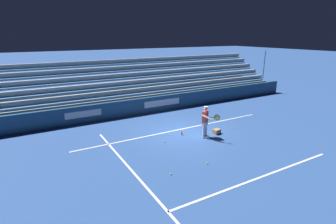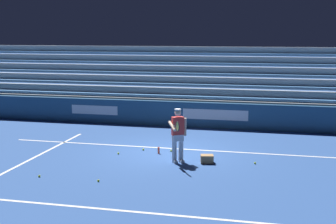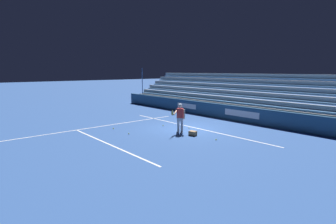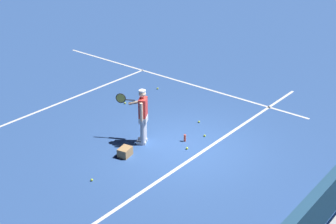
{
  "view_description": "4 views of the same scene",
  "coord_description": "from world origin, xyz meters",
  "px_view_note": "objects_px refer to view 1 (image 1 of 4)",
  "views": [
    {
      "loc": [
        7.53,
        11.5,
        5.31
      ],
      "look_at": [
        0.87,
        -0.16,
        1.29
      ],
      "focal_mm": 28.0,
      "sensor_mm": 36.0,
      "label": 1
    },
    {
      "loc": [
        -3.6,
        15.23,
        4.05
      ],
      "look_at": [
        -0.15,
        0.59,
        1.5
      ],
      "focal_mm": 50.0,
      "sensor_mm": 36.0,
      "label": 2
    },
    {
      "loc": [
        -11.48,
        11.5,
        3.63
      ],
      "look_at": [
        0.78,
        0.93,
        1.05
      ],
      "focal_mm": 28.0,
      "sensor_mm": 36.0,
      "label": 3
    },
    {
      "loc": [
        -9.73,
        -7.21,
        6.81
      ],
      "look_at": [
        0.44,
        1.1,
        0.67
      ],
      "focal_mm": 50.0,
      "sensor_mm": 36.0,
      "label": 4
    }
  ],
  "objects_px": {
    "tennis_ball_far_left": "(169,135)",
    "water_bottle": "(182,133)",
    "tennis_ball_on_baseline": "(234,127)",
    "tennis_player": "(205,122)",
    "tennis_ball_near_player": "(165,142)",
    "tennis_ball_far_right": "(171,174)",
    "tennis_ball_midcourt": "(207,163)",
    "ball_box_cardboard": "(217,131)",
    "tennis_ball_toward_net": "(184,131)"
  },
  "relations": [
    {
      "from": "tennis_ball_midcourt",
      "to": "tennis_ball_on_baseline",
      "type": "distance_m",
      "value": 4.97
    },
    {
      "from": "ball_box_cardboard",
      "to": "tennis_ball_toward_net",
      "type": "bearing_deg",
      "value": -38.68
    },
    {
      "from": "tennis_ball_far_left",
      "to": "tennis_ball_midcourt",
      "type": "bearing_deg",
      "value": 86.32
    },
    {
      "from": "tennis_ball_far_right",
      "to": "water_bottle",
      "type": "distance_m",
      "value": 4.26
    },
    {
      "from": "tennis_ball_midcourt",
      "to": "tennis_ball_far_left",
      "type": "xyz_separation_m",
      "value": [
        -0.23,
        -3.64,
        0.0
      ]
    },
    {
      "from": "tennis_ball_midcourt",
      "to": "tennis_ball_far_right",
      "type": "xyz_separation_m",
      "value": [
        1.79,
        -0.0,
        0.0
      ]
    },
    {
      "from": "tennis_ball_near_player",
      "to": "water_bottle",
      "type": "height_order",
      "value": "water_bottle"
    },
    {
      "from": "tennis_ball_far_right",
      "to": "tennis_ball_on_baseline",
      "type": "bearing_deg",
      "value": -154.88
    },
    {
      "from": "tennis_ball_on_baseline",
      "to": "tennis_player",
      "type": "bearing_deg",
      "value": 8.58
    },
    {
      "from": "ball_box_cardboard",
      "to": "tennis_ball_near_player",
      "type": "xyz_separation_m",
      "value": [
        3.08,
        -0.38,
        -0.1
      ]
    },
    {
      "from": "tennis_ball_near_player",
      "to": "tennis_ball_far_right",
      "type": "distance_m",
      "value": 3.22
    },
    {
      "from": "tennis_ball_near_player",
      "to": "tennis_ball_toward_net",
      "type": "distance_m",
      "value": 1.82
    },
    {
      "from": "tennis_ball_midcourt",
      "to": "ball_box_cardboard",
      "type": "bearing_deg",
      "value": -135.95
    },
    {
      "from": "tennis_ball_near_player",
      "to": "tennis_ball_far_right",
      "type": "height_order",
      "value": "same"
    },
    {
      "from": "tennis_player",
      "to": "tennis_ball_far_right",
      "type": "height_order",
      "value": "tennis_player"
    },
    {
      "from": "tennis_player",
      "to": "ball_box_cardboard",
      "type": "height_order",
      "value": "tennis_player"
    },
    {
      "from": "tennis_player",
      "to": "tennis_ball_toward_net",
      "type": "height_order",
      "value": "tennis_player"
    },
    {
      "from": "tennis_player",
      "to": "tennis_ball_near_player",
      "type": "height_order",
      "value": "tennis_player"
    },
    {
      "from": "tennis_ball_near_player",
      "to": "tennis_ball_on_baseline",
      "type": "bearing_deg",
      "value": 178.01
    },
    {
      "from": "tennis_ball_far_left",
      "to": "tennis_ball_far_right",
      "type": "relative_size",
      "value": 1.0
    },
    {
      "from": "tennis_ball_on_baseline",
      "to": "tennis_ball_midcourt",
      "type": "bearing_deg",
      "value": 33.97
    },
    {
      "from": "ball_box_cardboard",
      "to": "tennis_ball_near_player",
      "type": "height_order",
      "value": "ball_box_cardboard"
    },
    {
      "from": "tennis_ball_near_player",
      "to": "tennis_ball_midcourt",
      "type": "relative_size",
      "value": 1.0
    },
    {
      "from": "ball_box_cardboard",
      "to": "tennis_ball_far_right",
      "type": "relative_size",
      "value": 6.06
    },
    {
      "from": "ball_box_cardboard",
      "to": "tennis_ball_midcourt",
      "type": "relative_size",
      "value": 6.06
    },
    {
      "from": "tennis_ball_midcourt",
      "to": "tennis_ball_far_right",
      "type": "height_order",
      "value": "same"
    },
    {
      "from": "tennis_ball_midcourt",
      "to": "tennis_ball_on_baseline",
      "type": "bearing_deg",
      "value": -146.03
    },
    {
      "from": "tennis_ball_toward_net",
      "to": "tennis_ball_on_baseline",
      "type": "bearing_deg",
      "value": 162.48
    },
    {
      "from": "tennis_ball_near_player",
      "to": "tennis_ball_toward_net",
      "type": "xyz_separation_m",
      "value": [
        -1.66,
        -0.76,
        0.0
      ]
    },
    {
      "from": "tennis_ball_far_right",
      "to": "tennis_ball_on_baseline",
      "type": "xyz_separation_m",
      "value": [
        -5.91,
        -2.77,
        0.0
      ]
    },
    {
      "from": "tennis_ball_far_left",
      "to": "water_bottle",
      "type": "distance_m",
      "value": 0.7
    },
    {
      "from": "tennis_player",
      "to": "water_bottle",
      "type": "xyz_separation_m",
      "value": [
        0.86,
        -0.93,
        -0.78
      ]
    },
    {
      "from": "ball_box_cardboard",
      "to": "tennis_ball_midcourt",
      "type": "xyz_separation_m",
      "value": [
        2.64,
        2.55,
        -0.1
      ]
    },
    {
      "from": "tennis_ball_far_left",
      "to": "tennis_ball_on_baseline",
      "type": "bearing_deg",
      "value": 167.5
    },
    {
      "from": "ball_box_cardboard",
      "to": "tennis_ball_midcourt",
      "type": "bearing_deg",
      "value": 44.05
    },
    {
      "from": "tennis_ball_toward_net",
      "to": "tennis_ball_far_right",
      "type": "distance_m",
      "value": 4.76
    },
    {
      "from": "tennis_ball_on_baseline",
      "to": "ball_box_cardboard",
      "type": "bearing_deg",
      "value": 8.57
    },
    {
      "from": "tennis_ball_toward_net",
      "to": "tennis_ball_midcourt",
      "type": "bearing_deg",
      "value": 71.83
    },
    {
      "from": "tennis_ball_toward_net",
      "to": "water_bottle",
      "type": "xyz_separation_m",
      "value": [
        0.35,
        0.35,
        0.08
      ]
    },
    {
      "from": "tennis_ball_far_left",
      "to": "water_bottle",
      "type": "xyz_separation_m",
      "value": [
        -0.63,
        0.29,
        0.08
      ]
    },
    {
      "from": "tennis_ball_on_baseline",
      "to": "water_bottle",
      "type": "relative_size",
      "value": 0.3
    },
    {
      "from": "ball_box_cardboard",
      "to": "water_bottle",
      "type": "relative_size",
      "value": 1.82
    },
    {
      "from": "tennis_ball_near_player",
      "to": "tennis_ball_toward_net",
      "type": "bearing_deg",
      "value": -155.37
    },
    {
      "from": "ball_box_cardboard",
      "to": "tennis_ball_on_baseline",
      "type": "xyz_separation_m",
      "value": [
        -1.48,
        -0.22,
        -0.1
      ]
    },
    {
      "from": "tennis_ball_far_right",
      "to": "tennis_ball_far_left",
      "type": "bearing_deg",
      "value": -119.12
    },
    {
      "from": "tennis_ball_near_player",
      "to": "tennis_ball_far_right",
      "type": "relative_size",
      "value": 1.0
    },
    {
      "from": "tennis_ball_toward_net",
      "to": "tennis_ball_on_baseline",
      "type": "xyz_separation_m",
      "value": [
        -2.91,
        0.92,
        0.0
      ]
    },
    {
      "from": "ball_box_cardboard",
      "to": "tennis_ball_far_left",
      "type": "xyz_separation_m",
      "value": [
        2.4,
        -1.08,
        -0.1
      ]
    },
    {
      "from": "tennis_player",
      "to": "tennis_ball_midcourt",
      "type": "distance_m",
      "value": 3.09
    },
    {
      "from": "tennis_player",
      "to": "water_bottle",
      "type": "height_order",
      "value": "tennis_player"
    }
  ]
}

